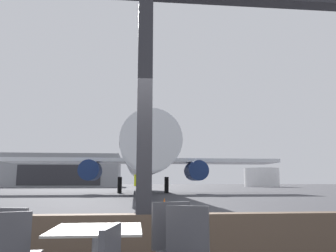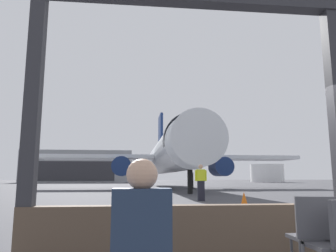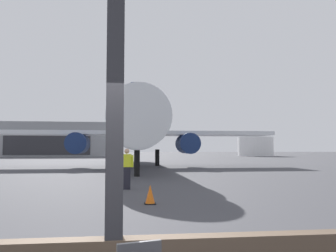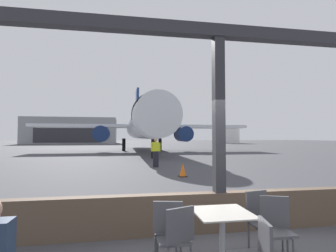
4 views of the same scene
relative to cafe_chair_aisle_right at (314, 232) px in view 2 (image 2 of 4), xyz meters
The scene contains 8 objects.
ground_plane 41.22m from the cafe_chair_aisle_right, 88.33° to the left, with size 220.00×220.00×0.00m, color #424247.
cafe_chair_aisle_right is the anchor object (origin of this frame).
seated_passenger 2.05m from the cafe_chair_aisle_right, 152.53° to the right, with size 0.40×0.47×1.24m.
airplane 30.28m from the cafe_chair_aisle_right, 86.27° to the left, with size 26.75×30.70×10.35m.
ground_crew_worker 12.10m from the cafe_chair_aisle_right, 83.66° to the left, with size 0.57×0.22×1.74m.
traffic_cone 8.33m from the cafe_chair_aisle_right, 75.57° to the left, with size 0.36×0.36×0.61m.
distant_hangar 77.64m from the cafe_chair_aisle_right, 101.06° to the left, with size 24.74×13.01×7.24m.
fuel_storage_tank 77.45m from the cafe_chair_aisle_right, 67.14° to the left, with size 7.84×7.84×4.24m, color white.
Camera 2 is at (-3.08, -4.46, 1.11)m, focal length 34.03 mm.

